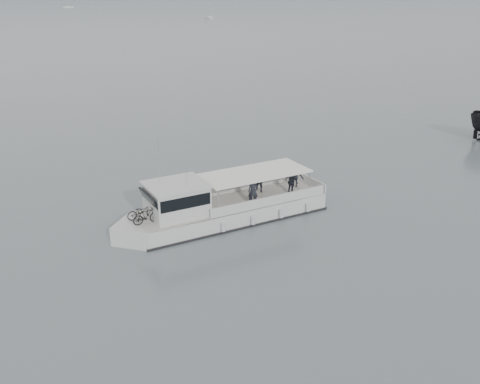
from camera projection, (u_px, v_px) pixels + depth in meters
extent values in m
plane|color=#525C60|center=(227.00, 220.00, 30.34)|extent=(1400.00, 1400.00, 0.00)
cube|color=silver|center=(232.00, 212.00, 30.32)|extent=(11.41, 5.34, 1.19)
cube|color=silver|center=(138.00, 233.00, 27.82)|extent=(2.91, 2.91, 1.19)
cube|color=beige|center=(231.00, 203.00, 30.10)|extent=(11.41, 5.34, 0.06)
cube|color=black|center=(232.00, 218.00, 30.45)|extent=(11.61, 5.49, 0.17)
cube|color=silver|center=(245.00, 185.00, 31.90)|extent=(7.19, 1.74, 0.55)
cube|color=silver|center=(270.00, 201.00, 29.60)|extent=(7.19, 1.74, 0.55)
cube|color=silver|center=(311.00, 182.00, 32.48)|extent=(0.75, 2.89, 0.55)
cube|color=silver|center=(176.00, 200.00, 28.30)|extent=(3.42, 3.08, 1.65)
cube|color=black|center=(151.00, 202.00, 27.60)|extent=(1.02, 2.35, 1.06)
cube|color=black|center=(176.00, 195.00, 28.20)|extent=(3.25, 3.07, 0.64)
cube|color=silver|center=(176.00, 184.00, 27.98)|extent=(3.64, 3.30, 0.09)
cube|color=white|center=(254.00, 173.00, 30.22)|extent=(6.71, 4.09, 0.07)
cylinder|color=silver|center=(218.00, 203.00, 28.11)|extent=(0.07, 0.07, 1.52)
cylinder|color=silver|center=(198.00, 187.00, 30.20)|extent=(0.07, 0.07, 1.52)
cylinder|color=silver|center=(309.00, 184.00, 30.78)|extent=(0.07, 0.07, 1.52)
cylinder|color=silver|center=(285.00, 171.00, 32.87)|extent=(0.07, 0.07, 1.52)
cylinder|color=silver|center=(159.00, 160.00, 27.97)|extent=(0.03, 0.03, 2.39)
cylinder|color=silver|center=(186.00, 169.00, 27.26)|extent=(0.03, 0.03, 2.02)
cylinder|color=silver|center=(223.00, 227.00, 28.36)|extent=(0.26, 0.26, 0.46)
cylinder|color=silver|center=(253.00, 220.00, 29.19)|extent=(0.26, 0.26, 0.46)
cylinder|color=silver|center=(281.00, 214.00, 30.03)|extent=(0.26, 0.26, 0.46)
cylinder|color=silver|center=(308.00, 207.00, 30.86)|extent=(0.26, 0.26, 0.46)
imported|color=black|center=(142.00, 211.00, 27.91)|extent=(1.66, 0.89, 0.83)
imported|color=black|center=(146.00, 216.00, 27.31)|extent=(1.51, 0.73, 0.87)
imported|color=#23262F|center=(253.00, 192.00, 29.56)|extent=(0.65, 0.52, 1.54)
imported|color=#23262F|center=(259.00, 180.00, 31.34)|extent=(0.94, 0.95, 1.54)
imported|color=#23262F|center=(292.00, 182.00, 31.04)|extent=(0.79, 0.97, 1.54)
imported|color=#23262F|center=(296.00, 175.00, 32.20)|extent=(1.14, 1.06, 1.54)
cube|color=silver|center=(68.00, 7.00, 298.44)|extent=(5.65, 1.84, 0.75)
cube|color=silver|center=(68.00, 6.00, 298.33)|extent=(1.98, 1.59, 0.45)
cylinder|color=silver|center=(68.00, 1.00, 297.21)|extent=(0.08, 0.08, 6.20)
cube|color=silver|center=(209.00, 18.00, 205.32)|extent=(2.68, 5.34, 0.75)
cube|color=silver|center=(209.00, 17.00, 205.20)|extent=(1.78, 2.05, 0.45)
cylinder|color=silver|center=(208.00, 9.00, 204.18)|extent=(0.08, 0.08, 5.62)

